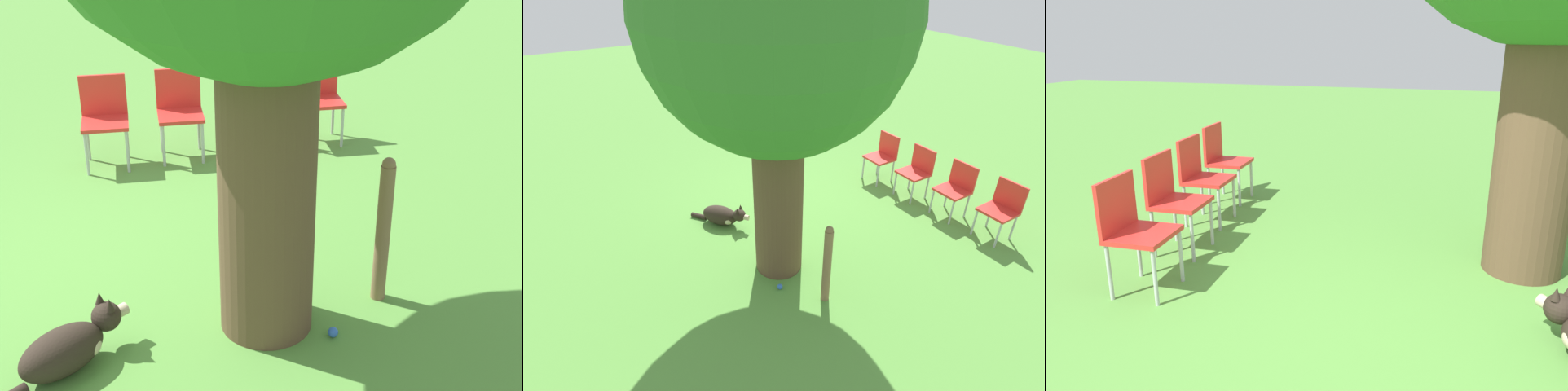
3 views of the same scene
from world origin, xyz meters
TOP-DOWN VIEW (x-y plane):
  - ground_plane at (0.00, 0.00)m, footprint 30.00×30.00m
  - dog at (1.01, -0.35)m, footprint 0.69×0.83m
  - fence_post at (0.56, 1.72)m, footprint 0.10×0.10m
  - red_chair_0 at (-2.05, -0.24)m, footprint 0.43×0.45m
  - red_chair_1 at (-2.15, 0.48)m, footprint 0.43×0.45m
  - red_chair_2 at (-2.25, 1.20)m, footprint 0.43×0.45m
  - red_chair_3 at (-2.35, 1.92)m, footprint 0.43×0.45m
  - tennis_ball at (0.95, 1.31)m, footprint 0.07×0.07m

SIDE VIEW (x-z plane):
  - ground_plane at x=0.00m, z-range 0.00..0.00m
  - tennis_ball at x=0.95m, z-range 0.00..0.07m
  - dog at x=1.01m, z-range -0.04..0.35m
  - red_chair_0 at x=-2.05m, z-range 0.08..0.94m
  - red_chair_1 at x=-2.15m, z-range 0.08..0.94m
  - red_chair_2 at x=-2.25m, z-range 0.08..0.94m
  - red_chair_3 at x=-2.35m, z-range 0.08..0.94m
  - fence_post at x=0.56m, z-range 0.01..1.08m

